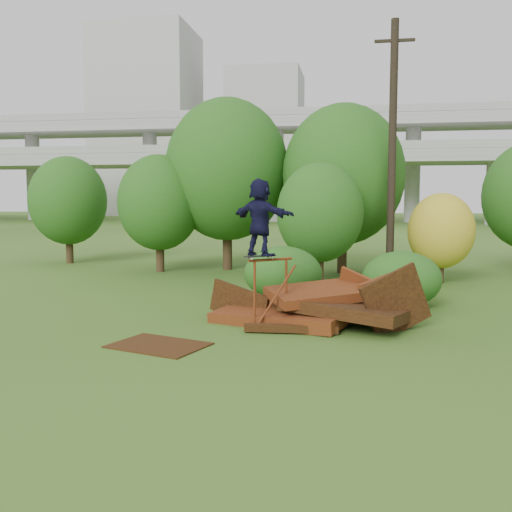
% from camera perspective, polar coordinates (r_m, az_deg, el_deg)
% --- Properties ---
extents(ground, '(240.00, 240.00, 0.00)m').
position_cam_1_polar(ground, '(12.10, 2.15, -8.55)').
color(ground, '#2D5116').
rests_on(ground, ground).
extents(scrap_pile, '(5.49, 3.14, 1.81)m').
position_cam_1_polar(scrap_pile, '(13.80, 5.73, -5.20)').
color(scrap_pile, '#401A0B').
rests_on(scrap_pile, ground).
extents(grind_rail, '(0.94, 0.79, 1.61)m').
position_cam_1_polar(grind_rail, '(13.30, 1.48, -2.76)').
color(grind_rail, maroon).
rests_on(grind_rail, ground).
extents(skateboard, '(0.71, 0.64, 0.08)m').
position_cam_1_polar(skateboard, '(13.07, 0.41, -0.02)').
color(skateboard, black).
rests_on(skateboard, grind_rail).
extents(skater, '(1.69, 1.23, 1.76)m').
position_cam_1_polar(skater, '(13.02, 0.41, 3.91)').
color(skater, black).
rests_on(skater, skateboard).
extents(flat_plate, '(2.18, 1.84, 0.03)m').
position_cam_1_polar(flat_plate, '(11.91, -9.71, -8.79)').
color(flat_plate, '#381F0C').
rests_on(flat_plate, ground).
extents(tree_0, '(3.41, 3.41, 4.82)m').
position_cam_1_polar(tree_0, '(23.77, -9.65, 5.27)').
color(tree_0, black).
rests_on(tree_0, ground).
extents(tree_1, '(5.17, 5.17, 7.20)m').
position_cam_1_polar(tree_1, '(24.19, -2.92, 8.60)').
color(tree_1, black).
rests_on(tree_1, ground).
extents(tree_2, '(3.03, 3.03, 4.27)m').
position_cam_1_polar(tree_2, '(20.02, 6.40, 4.33)').
color(tree_2, black).
rests_on(tree_2, ground).
extents(tree_3, '(4.89, 4.89, 6.78)m').
position_cam_1_polar(tree_3, '(23.27, 8.72, 8.04)').
color(tree_3, black).
rests_on(tree_3, ground).
extents(tree_4, '(2.33, 2.33, 3.21)m').
position_cam_1_polar(tree_4, '(21.22, 18.03, 2.39)').
color(tree_4, black).
rests_on(tree_4, ground).
extents(tree_6, '(3.56, 3.56, 4.98)m').
position_cam_1_polar(tree_6, '(28.02, -18.28, 5.27)').
color(tree_6, black).
rests_on(tree_6, ground).
extents(shrub_left, '(2.32, 2.14, 1.60)m').
position_cam_1_polar(shrub_left, '(16.89, 2.70, -1.73)').
color(shrub_left, '#144412').
rests_on(shrub_left, ground).
extents(shrub_right, '(2.19, 2.01, 1.55)m').
position_cam_1_polar(shrub_right, '(16.32, 14.35, -2.25)').
color(shrub_right, '#144412').
rests_on(shrub_right, ground).
extents(utility_pole, '(1.40, 0.28, 9.28)m').
position_cam_1_polar(utility_pole, '(21.31, 13.46, 10.20)').
color(utility_pole, black).
rests_on(utility_pole, ground).
extents(freeway_overpass, '(160.00, 15.00, 13.70)m').
position_cam_1_polar(freeway_overpass, '(74.92, 8.70, 11.22)').
color(freeway_overpass, gray).
rests_on(freeway_overpass, ground).
extents(building_left, '(18.00, 16.00, 35.00)m').
position_cam_1_polar(building_left, '(114.65, -10.78, 12.83)').
color(building_left, '#9E9E99').
rests_on(building_left, ground).
extents(building_right, '(14.00, 14.00, 28.00)m').
position_cam_1_polar(building_right, '(115.51, 0.99, 11.13)').
color(building_right, '#9E9E99').
rests_on(building_right, ground).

